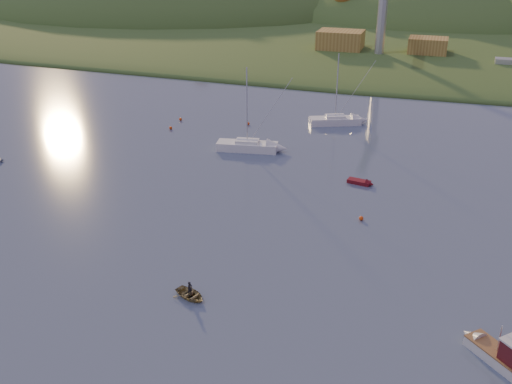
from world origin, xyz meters
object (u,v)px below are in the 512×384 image
(sailboat_far, at_px, (335,120))
(canoe, at_px, (190,295))
(red_tender, at_px, (364,183))
(sailboat_near, at_px, (247,145))
(fishing_boat, at_px, (493,349))

(sailboat_far, relative_size, canoe, 3.78)
(canoe, bearing_deg, red_tender, 2.88)
(sailboat_far, bearing_deg, red_tender, -93.56)
(red_tender, bearing_deg, sailboat_far, 119.76)
(sailboat_near, bearing_deg, red_tender, -30.64)
(fishing_boat, relative_size, canoe, 1.69)
(fishing_boat, bearing_deg, canoe, 44.96)
(sailboat_far, relative_size, red_tender, 3.30)
(fishing_boat, relative_size, sailboat_far, 0.45)
(sailboat_far, height_order, red_tender, sailboat_far)
(fishing_boat, distance_m, sailboat_far, 57.77)
(canoe, bearing_deg, sailboat_far, 20.35)
(canoe, bearing_deg, fishing_boat, -66.74)
(fishing_boat, relative_size, red_tender, 1.47)
(canoe, relative_size, red_tender, 0.87)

